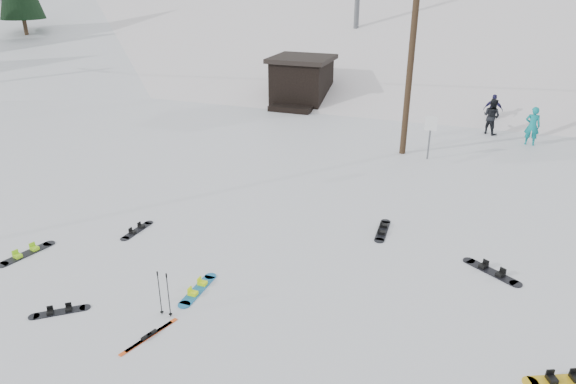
% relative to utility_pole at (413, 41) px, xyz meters
% --- Properties ---
extents(ground, '(200.00, 200.00, 0.00)m').
position_rel_utility_pole_xyz_m(ground, '(-2.00, -14.00, -4.68)').
color(ground, silver).
rests_on(ground, ground).
extents(ski_slope, '(60.00, 85.24, 65.97)m').
position_rel_utility_pole_xyz_m(ski_slope, '(-2.00, 41.00, -16.68)').
color(ski_slope, white).
rests_on(ski_slope, ground).
extents(ridge_left, '(47.54, 95.03, 58.38)m').
position_rel_utility_pole_xyz_m(ridge_left, '(-38.00, 34.00, -15.68)').
color(ridge_left, silver).
rests_on(ridge_left, ground).
extents(treeline_left, '(20.00, 64.00, 10.00)m').
position_rel_utility_pole_xyz_m(treeline_left, '(-36.00, 26.00, -4.68)').
color(treeline_left, black).
rests_on(treeline_left, ground).
extents(treeline_crest, '(50.00, 6.00, 10.00)m').
position_rel_utility_pole_xyz_m(treeline_crest, '(-2.00, 72.00, -4.68)').
color(treeline_crest, black).
rests_on(treeline_crest, ski_slope).
extents(utility_pole, '(2.00, 0.26, 9.00)m').
position_rel_utility_pole_xyz_m(utility_pole, '(0.00, 0.00, 0.00)').
color(utility_pole, '#3A2819').
rests_on(utility_pole, ground).
extents(trail_sign, '(0.50, 0.09, 1.85)m').
position_rel_utility_pole_xyz_m(trail_sign, '(1.10, -0.42, -3.41)').
color(trail_sign, '#595B60').
rests_on(trail_sign, ground).
extents(lift_hut, '(3.40, 4.10, 2.75)m').
position_rel_utility_pole_xyz_m(lift_hut, '(-7.00, 6.94, -3.32)').
color(lift_hut, black).
rests_on(lift_hut, ground).
extents(hero_snowboard, '(0.30, 1.61, 0.11)m').
position_rel_utility_pole_xyz_m(hero_snowboard, '(-3.15, -12.25, -4.65)').
color(hero_snowboard, '#1B72B0').
rests_on(hero_snowboard, ground).
extents(hero_skis, '(0.53, 1.49, 0.08)m').
position_rel_utility_pole_xyz_m(hero_skis, '(-3.27, -14.16, -4.66)').
color(hero_skis, '#D14715').
rests_on(hero_skis, ground).
extents(ski_poles, '(0.31, 0.08, 1.14)m').
position_rel_utility_pole_xyz_m(ski_poles, '(-3.34, -13.37, -4.10)').
color(ski_poles, black).
rests_on(ski_poles, ground).
extents(board_scatter_a, '(1.11, 0.94, 0.09)m').
position_rel_utility_pole_xyz_m(board_scatter_a, '(-5.71, -14.14, -4.66)').
color(board_scatter_a, black).
rests_on(board_scatter_a, ground).
extents(board_scatter_b, '(0.32, 1.40, 0.10)m').
position_rel_utility_pole_xyz_m(board_scatter_b, '(-6.46, -10.10, -4.66)').
color(board_scatter_b, black).
rests_on(board_scatter_b, ground).
extents(board_scatter_c, '(0.63, 1.67, 0.12)m').
position_rel_utility_pole_xyz_m(board_scatter_c, '(-8.51, -12.34, -4.65)').
color(board_scatter_c, black).
rests_on(board_scatter_c, ground).
extents(board_scatter_d, '(1.48, 1.10, 0.12)m').
position_rel_utility_pole_xyz_m(board_scatter_d, '(3.66, -8.87, -4.65)').
color(board_scatter_d, black).
rests_on(board_scatter_d, ground).
extents(board_scatter_e, '(1.50, 0.84, 0.11)m').
position_rel_utility_pole_xyz_m(board_scatter_e, '(4.96, -12.51, -4.65)').
color(board_scatter_e, yellow).
rests_on(board_scatter_e, ground).
extents(board_scatter_f, '(0.35, 1.60, 0.11)m').
position_rel_utility_pole_xyz_m(board_scatter_f, '(0.55, -7.54, -4.65)').
color(board_scatter_f, black).
rests_on(board_scatter_f, ground).
extents(skier_teal, '(0.67, 0.47, 1.75)m').
position_rel_utility_pole_xyz_m(skier_teal, '(5.23, 3.18, -3.81)').
color(skier_teal, '#0D7F84').
rests_on(skier_teal, ground).
extents(skier_dark, '(1.06, 1.00, 1.72)m').
position_rel_utility_pole_xyz_m(skier_dark, '(3.50, 4.36, -3.82)').
color(skier_dark, black).
rests_on(skier_dark, ground).
extents(skier_navy, '(0.96, 0.47, 1.58)m').
position_rel_utility_pole_xyz_m(skier_navy, '(3.58, 6.00, -3.89)').
color(skier_navy, '#201D48').
rests_on(skier_navy, ground).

